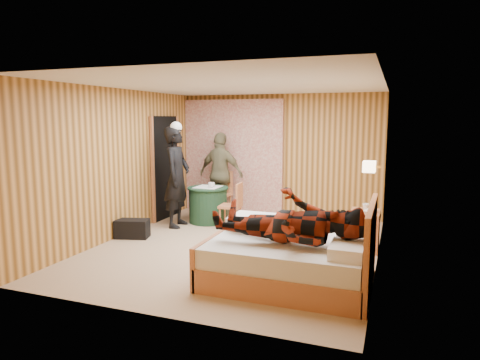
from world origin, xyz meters
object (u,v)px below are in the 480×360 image
(wall_lamp, at_px, (369,167))
(round_table, at_px, (208,204))
(chair_far, at_px, (221,190))
(nightstand, at_px, (364,229))
(duffel_bag, at_px, (132,229))
(man_on_bed, at_px, (289,210))
(chair_near, at_px, (234,202))
(bed, at_px, (291,257))
(man_at_table, at_px, (221,174))
(woman_standing, at_px, (177,177))

(wall_lamp, height_order, round_table, wall_lamp)
(wall_lamp, bearing_deg, chair_far, 153.07)
(nightstand, height_order, duffel_bag, nightstand)
(nightstand, xyz_separation_m, man_on_bed, (-0.73, -1.90, 0.64))
(round_table, xyz_separation_m, chair_near, (0.64, -0.25, 0.14))
(wall_lamp, relative_size, nightstand, 0.42)
(wall_lamp, relative_size, bed, 0.13)
(round_table, distance_m, chair_near, 0.70)
(wall_lamp, distance_m, nightstand, 1.00)
(nightstand, xyz_separation_m, man_at_table, (-2.98, 1.42, 0.55))
(wall_lamp, relative_size, man_at_table, 0.15)
(round_table, bearing_deg, duffel_bag, -117.28)
(wall_lamp, bearing_deg, bed, -117.45)
(man_at_table, bearing_deg, nightstand, 163.69)
(bed, bearing_deg, chair_far, 125.93)
(nightstand, relative_size, man_on_bed, 0.35)
(man_on_bed, bearing_deg, wall_lamp, 66.26)
(round_table, relative_size, man_on_bed, 0.45)
(duffel_bag, bearing_deg, wall_lamp, -7.33)
(wall_lamp, xyz_separation_m, man_on_bed, (-0.77, -1.76, -0.35))
(chair_near, distance_m, man_on_bed, 2.93)
(bed, height_order, nightstand, bed)
(bed, xyz_separation_m, man_on_bed, (0.02, -0.23, 0.65))
(nightstand, relative_size, round_table, 0.78)
(nightstand, bearing_deg, chair_near, 167.79)
(chair_near, relative_size, man_on_bed, 0.48)
(woman_standing, bearing_deg, round_table, -46.22)
(wall_lamp, relative_size, woman_standing, 0.14)
(round_table, xyz_separation_m, chair_far, (0.01, 0.63, 0.19))
(round_table, relative_size, duffel_bag, 1.43)
(wall_lamp, bearing_deg, nightstand, 106.68)
(round_table, distance_m, man_at_table, 0.83)
(nightstand, bearing_deg, bed, -114.18)
(chair_far, relative_size, man_at_table, 0.54)
(chair_far, height_order, man_at_table, man_at_table)
(woman_standing, bearing_deg, man_on_bed, -135.58)
(chair_far, xyz_separation_m, man_at_table, (-0.01, 0.03, 0.32))
(chair_near, bearing_deg, round_table, -116.11)
(nightstand, height_order, round_table, round_table)
(nightstand, xyz_separation_m, chair_far, (-2.97, 1.39, 0.23))
(bed, height_order, woman_standing, woman_standing)
(bed, relative_size, man_at_table, 1.14)
(man_on_bed, bearing_deg, bed, 95.67)
(bed, relative_size, nightstand, 3.18)
(wall_lamp, bearing_deg, round_table, 163.43)
(wall_lamp, height_order, chair_near, wall_lamp)
(woman_standing, distance_m, man_at_table, 1.21)
(nightstand, xyz_separation_m, chair_near, (-2.34, 0.51, 0.18))
(nightstand, distance_m, chair_near, 2.40)
(nightstand, xyz_separation_m, round_table, (-2.98, 0.76, 0.04))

